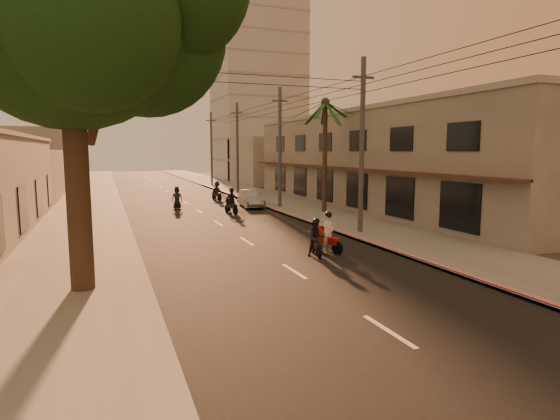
# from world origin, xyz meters

# --- Properties ---
(ground) EXTENTS (160.00, 160.00, 0.00)m
(ground) POSITION_xyz_m (0.00, 0.00, 0.00)
(ground) COLOR #383023
(ground) RESTS_ON ground
(road) EXTENTS (10.00, 140.00, 0.02)m
(road) POSITION_xyz_m (0.00, 20.00, 0.01)
(road) COLOR black
(road) RESTS_ON ground
(sidewalk_right) EXTENTS (5.00, 140.00, 0.12)m
(sidewalk_right) POSITION_xyz_m (7.50, 20.00, 0.06)
(sidewalk_right) COLOR slate
(sidewalk_right) RESTS_ON ground
(sidewalk_left) EXTENTS (5.00, 140.00, 0.12)m
(sidewalk_left) POSITION_xyz_m (-7.50, 20.00, 0.06)
(sidewalk_left) COLOR slate
(sidewalk_left) RESTS_ON ground
(curb_stripe) EXTENTS (0.20, 60.00, 0.20)m
(curb_stripe) POSITION_xyz_m (5.10, 15.00, 0.10)
(curb_stripe) COLOR #B11712
(curb_stripe) RESTS_ON ground
(shophouse_row) EXTENTS (8.80, 34.20, 7.30)m
(shophouse_row) POSITION_xyz_m (13.95, 18.00, 3.65)
(shophouse_row) COLOR gray
(shophouse_row) RESTS_ON ground
(distant_tower) EXTENTS (12.10, 12.10, 28.00)m
(distant_tower) POSITION_xyz_m (16.00, 56.00, 14.00)
(distant_tower) COLOR #B7B5B2
(distant_tower) RESTS_ON ground
(broadleaf_tree) EXTENTS (9.60, 8.70, 12.10)m
(broadleaf_tree) POSITION_xyz_m (-6.61, 2.14, 8.48)
(broadleaf_tree) COLOR black
(broadleaf_tree) RESTS_ON ground
(palm_tree) EXTENTS (5.00, 5.00, 8.20)m
(palm_tree) POSITION_xyz_m (8.00, 16.00, 7.15)
(palm_tree) COLOR black
(palm_tree) RESTS_ON ground
(utility_poles) EXTENTS (1.20, 48.26, 9.00)m
(utility_poles) POSITION_xyz_m (6.20, 20.00, 6.54)
(utility_poles) COLOR #38383A
(utility_poles) RESTS_ON ground
(filler_right) EXTENTS (8.00, 14.00, 6.00)m
(filler_right) POSITION_xyz_m (14.00, 45.00, 3.00)
(filler_right) COLOR #A29E93
(filler_right) RESTS_ON ground
(filler_left_near) EXTENTS (8.00, 14.00, 4.40)m
(filler_left_near) POSITION_xyz_m (-14.00, 34.00, 2.20)
(filler_left_near) COLOR #A29E93
(filler_left_near) RESTS_ON ground
(filler_left_far) EXTENTS (8.00, 14.00, 7.00)m
(filler_left_far) POSITION_xyz_m (-14.00, 52.00, 3.50)
(filler_left_far) COLOR #A29E93
(filler_left_far) RESTS_ON ground
(scooter_red) EXTENTS (0.96, 1.73, 1.78)m
(scooter_red) POSITION_xyz_m (2.56, 4.46, 0.79)
(scooter_red) COLOR black
(scooter_red) RESTS_ON ground
(scooter_mid_a) EXTENTS (0.95, 1.62, 1.60)m
(scooter_mid_a) POSITION_xyz_m (1.80, 4.00, 0.73)
(scooter_mid_a) COLOR black
(scooter_mid_a) RESTS_ON ground
(scooter_mid_b) EXTENTS (1.18, 1.83, 1.82)m
(scooter_mid_b) POSITION_xyz_m (1.86, 17.91, 0.82)
(scooter_mid_b) COLOR black
(scooter_mid_b) RESTS_ON ground
(scooter_far_a) EXTENTS (0.93, 1.74, 1.71)m
(scooter_far_a) POSITION_xyz_m (-1.26, 21.98, 0.77)
(scooter_far_a) COLOR black
(scooter_far_a) RESTS_ON ground
(scooter_far_b) EXTENTS (1.32, 1.72, 1.71)m
(scooter_far_b) POSITION_xyz_m (2.92, 26.98, 0.79)
(scooter_far_b) COLOR black
(scooter_far_b) RESTS_ON ground
(parked_car) EXTENTS (2.26, 4.37, 1.34)m
(parked_car) POSITION_xyz_m (4.21, 20.96, 0.67)
(parked_car) COLOR gray
(parked_car) RESTS_ON ground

